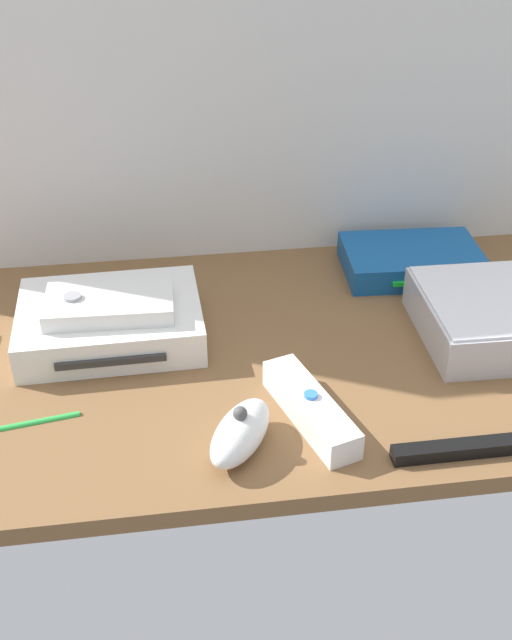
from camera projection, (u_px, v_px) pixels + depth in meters
ground_plane at (256, 356)px, 91.14cm from camera, size 100.00×48.00×2.00cm
back_wall at (227, 14)px, 93.79cm from camera, size 110.00×1.20×64.00cm
game_console at (110, 321)px, 91.54cm from camera, size 21.31×16.82×4.40cm
mini_computer at (495, 316)px, 91.70cm from camera, size 17.40×17.40×5.30cm
network_router at (411, 260)px, 105.24cm from camera, size 18.65×13.11×3.40cm
remote_wand at (310, 408)px, 79.18cm from camera, size 7.74×15.21×3.40cm
remote_nunchuk at (240, 432)px, 75.25cm from camera, size 8.96×10.83×5.10cm
remote_classic_pad at (109, 304)px, 88.66cm from camera, size 14.69×8.54×2.40cm
sensor_bar at (512, 444)px, 75.85cm from camera, size 24.01×1.87×1.40cm
stylus_pen at (35, 420)px, 79.37cm from camera, size 8.99×2.17×0.70cm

